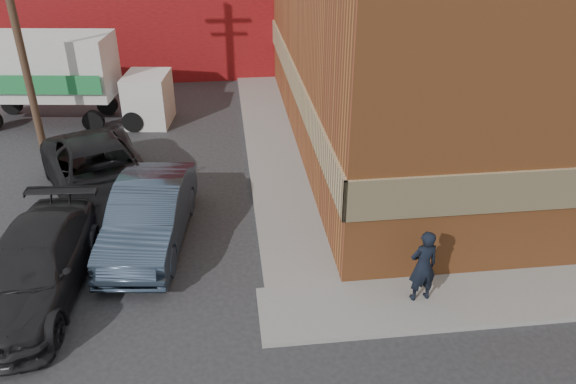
{
  "coord_description": "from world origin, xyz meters",
  "views": [
    {
      "loc": [
        -0.97,
        -10.23,
        8.27
      ],
      "look_at": [
        0.43,
        1.63,
        1.7
      ],
      "focal_mm": 35.0,
      "sensor_mm": 36.0,
      "label": 1
    }
  ],
  "objects_px": {
    "man": "(423,266)",
    "sedan": "(149,215)",
    "suv_b": "(33,268)",
    "brick_building": "(494,2)",
    "warehouse": "(119,7)",
    "suv_a": "(101,174)",
    "box_truck": "(60,73)",
    "utility_pole": "(12,11)"
  },
  "relations": [
    {
      "from": "brick_building",
      "to": "suv_b",
      "type": "height_order",
      "value": "brick_building"
    },
    {
      "from": "brick_building",
      "to": "warehouse",
      "type": "distance_m",
      "value": 18.3
    },
    {
      "from": "brick_building",
      "to": "suv_b",
      "type": "xyz_separation_m",
      "value": [
        -13.93,
        -8.5,
        -3.93
      ]
    },
    {
      "from": "suv_a",
      "to": "box_truck",
      "type": "relative_size",
      "value": 0.83
    },
    {
      "from": "sedan",
      "to": "utility_pole",
      "type": "bearing_deg",
      "value": 130.77
    },
    {
      "from": "warehouse",
      "to": "sedan",
      "type": "bearing_deg",
      "value": -80.52
    },
    {
      "from": "man",
      "to": "suv_a",
      "type": "relative_size",
      "value": 0.3
    },
    {
      "from": "man",
      "to": "sedan",
      "type": "relative_size",
      "value": 0.36
    },
    {
      "from": "box_truck",
      "to": "sedan",
      "type": "bearing_deg",
      "value": -58.25
    },
    {
      "from": "brick_building",
      "to": "utility_pole",
      "type": "distance_m",
      "value": 16.0
    },
    {
      "from": "warehouse",
      "to": "suv_b",
      "type": "xyz_separation_m",
      "value": [
        0.56,
        -19.5,
        -2.06
      ]
    },
    {
      "from": "brick_building",
      "to": "suv_a",
      "type": "distance_m",
      "value": 14.33
    },
    {
      "from": "utility_pole",
      "to": "suv_b",
      "type": "xyz_separation_m",
      "value": [
        2.06,
        -8.5,
        -3.99
      ]
    },
    {
      "from": "brick_building",
      "to": "box_truck",
      "type": "relative_size",
      "value": 2.56
    },
    {
      "from": "warehouse",
      "to": "box_truck",
      "type": "bearing_deg",
      "value": -97.3
    },
    {
      "from": "utility_pole",
      "to": "brick_building",
      "type": "bearing_deg",
      "value": -0.02
    },
    {
      "from": "man",
      "to": "sedan",
      "type": "bearing_deg",
      "value": -35.34
    },
    {
      "from": "brick_building",
      "to": "suv_a",
      "type": "bearing_deg",
      "value": -163.02
    },
    {
      "from": "warehouse",
      "to": "suv_a",
      "type": "height_order",
      "value": "warehouse"
    },
    {
      "from": "sedan",
      "to": "suv_b",
      "type": "xyz_separation_m",
      "value": [
        -2.37,
        -1.92,
        -0.06
      ]
    },
    {
      "from": "warehouse",
      "to": "suv_b",
      "type": "relative_size",
      "value": 3.13
    },
    {
      "from": "suv_b",
      "to": "box_truck",
      "type": "bearing_deg",
      "value": 102.63
    },
    {
      "from": "man",
      "to": "suv_a",
      "type": "distance_m",
      "value": 9.68
    },
    {
      "from": "brick_building",
      "to": "sedan",
      "type": "bearing_deg",
      "value": -150.35
    },
    {
      "from": "suv_b",
      "to": "warehouse",
      "type": "bearing_deg",
      "value": 95.61
    },
    {
      "from": "suv_a",
      "to": "box_truck",
      "type": "distance_m",
      "value": 6.97
    },
    {
      "from": "man",
      "to": "utility_pole",
      "type": "bearing_deg",
      "value": -50.69
    },
    {
      "from": "brick_building",
      "to": "suv_a",
      "type": "height_order",
      "value": "brick_building"
    },
    {
      "from": "utility_pole",
      "to": "man",
      "type": "bearing_deg",
      "value": -42.64
    },
    {
      "from": "man",
      "to": "suv_b",
      "type": "relative_size",
      "value": 0.34
    },
    {
      "from": "suv_b",
      "to": "utility_pole",
      "type": "bearing_deg",
      "value": 107.6
    },
    {
      "from": "suv_b",
      "to": "box_truck",
      "type": "distance_m",
      "value": 11.1
    },
    {
      "from": "warehouse",
      "to": "suv_b",
      "type": "distance_m",
      "value": 19.62
    },
    {
      "from": "suv_a",
      "to": "suv_b",
      "type": "height_order",
      "value": "suv_a"
    },
    {
      "from": "suv_a",
      "to": "box_truck",
      "type": "bearing_deg",
      "value": 88.63
    },
    {
      "from": "brick_building",
      "to": "suv_b",
      "type": "relative_size",
      "value": 3.5
    },
    {
      "from": "man",
      "to": "sedan",
      "type": "distance_m",
      "value": 6.94
    },
    {
      "from": "brick_building",
      "to": "box_truck",
      "type": "height_order",
      "value": "brick_building"
    },
    {
      "from": "utility_pole",
      "to": "suv_a",
      "type": "xyz_separation_m",
      "value": [
        2.8,
        -4.03,
        -3.92
      ]
    },
    {
      "from": "utility_pole",
      "to": "suv_b",
      "type": "relative_size",
      "value": 1.73
    },
    {
      "from": "sedan",
      "to": "suv_b",
      "type": "bearing_deg",
      "value": -134.27
    },
    {
      "from": "brick_building",
      "to": "warehouse",
      "type": "xyz_separation_m",
      "value": [
        -14.5,
        11.0,
        -1.87
      ]
    }
  ]
}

